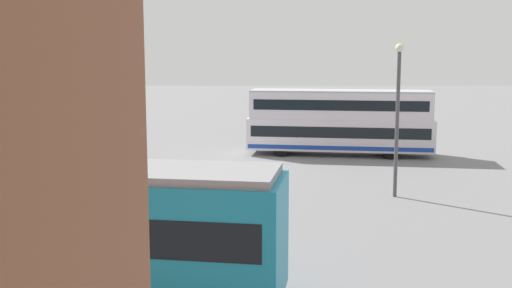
# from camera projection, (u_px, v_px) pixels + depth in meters

# --- Properties ---
(ground_plane) EXTENTS (160.00, 160.00, 0.00)m
(ground_plane) POSITION_uv_depth(u_px,v_px,m) (241.00, 167.00, 32.98)
(ground_plane) COLOR slate
(double_decker_bus) EXTENTS (11.13, 4.25, 3.87)m
(double_decker_bus) POSITION_uv_depth(u_px,v_px,m) (340.00, 122.00, 36.56)
(double_decker_bus) COLOR silver
(double_decker_bus) RESTS_ON ground
(pedestrian_near_railing) EXTENTS (0.42, 0.42, 1.66)m
(pedestrian_near_railing) POSITION_uv_depth(u_px,v_px,m) (142.00, 162.00, 29.05)
(pedestrian_near_railing) COLOR black
(pedestrian_near_railing) RESTS_ON ground
(pedestrian_railing) EXTENTS (7.23, 0.97, 1.08)m
(pedestrian_railing) POSITION_uv_depth(u_px,v_px,m) (177.00, 177.00, 26.66)
(pedestrian_railing) COLOR gray
(pedestrian_railing) RESTS_ON ground
(info_sign) EXTENTS (0.91, 0.25, 2.51)m
(info_sign) POSITION_uv_depth(u_px,v_px,m) (57.00, 156.00, 26.21)
(info_sign) COLOR slate
(info_sign) RESTS_ON ground
(street_lamp) EXTENTS (0.36, 0.36, 6.44)m
(street_lamp) POSITION_uv_depth(u_px,v_px,m) (398.00, 108.00, 25.63)
(street_lamp) COLOR #4C4C51
(street_lamp) RESTS_ON ground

